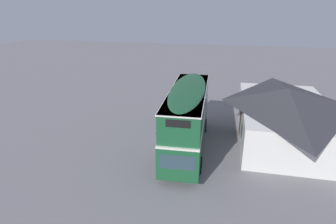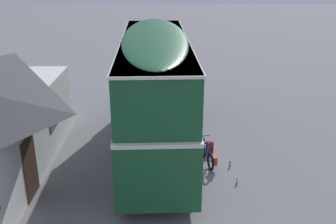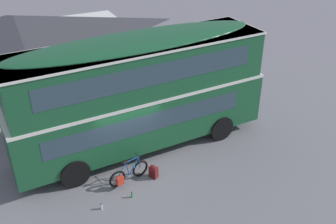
{
  "view_description": "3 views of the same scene",
  "coord_description": "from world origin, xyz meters",
  "views": [
    {
      "loc": [
        19.72,
        3.65,
        10.09
      ],
      "look_at": [
        -0.3,
        -0.83,
        2.29
      ],
      "focal_mm": 29.89,
      "sensor_mm": 36.0,
      "label": 1
    },
    {
      "loc": [
        -13.6,
        0.35,
        7.25
      ],
      "look_at": [
        0.97,
        0.41,
        1.6
      ],
      "focal_mm": 41.53,
      "sensor_mm": 36.0,
      "label": 2
    },
    {
      "loc": [
        -4.11,
        -12.06,
        9.49
      ],
      "look_at": [
        1.53,
        -0.48,
        2.19
      ],
      "focal_mm": 42.16,
      "sensor_mm": 36.0,
      "label": 3
    }
  ],
  "objects": [
    {
      "name": "ground_plane",
      "position": [
        0.0,
        0.0,
        0.0
      ],
      "size": [
        120.0,
        120.0,
        0.0
      ],
      "primitive_type": "plane",
      "color": "slate"
    },
    {
      "name": "touring_bicycle",
      "position": [
        -0.41,
        -1.11,
        0.37
      ],
      "size": [
        1.66,
        0.67,
        0.97
      ],
      "color": "black",
      "rests_on": "ground"
    },
    {
      "name": "water_bottle_clear_plastic",
      "position": [
        -1.75,
        -2.04,
        0.11
      ],
      "size": [
        0.07,
        0.07,
        0.23
      ],
      "color": "silver",
      "rests_on": "ground"
    },
    {
      "name": "double_decker_bus",
      "position": [
        0.97,
        0.9,
        2.64
      ],
      "size": [
        10.48,
        3.0,
        4.79
      ],
      "color": "black",
      "rests_on": "ground"
    },
    {
      "name": "backpack_on_ground",
      "position": [
        0.55,
        -1.25,
        0.26
      ],
      "size": [
        0.35,
        0.38,
        0.5
      ],
      "color": "maroon",
      "rests_on": "ground"
    },
    {
      "name": "water_bottle_green_metal",
      "position": [
        -0.6,
        -1.95,
        0.11
      ],
      "size": [
        0.07,
        0.07,
        0.23
      ],
      "color": "green",
      "rests_on": "ground"
    }
  ]
}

